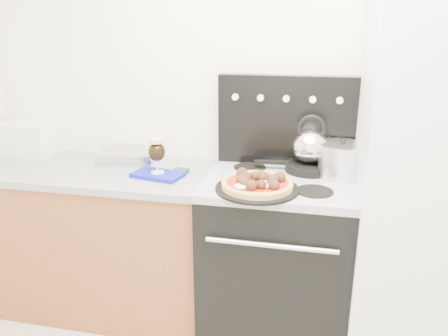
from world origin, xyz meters
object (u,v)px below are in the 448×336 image
(toaster_oven, at_px, (29,138))
(oven_mitt, at_px, (158,175))
(tea_kettle, at_px, (310,143))
(stove_body, at_px, (276,261))
(base_cabinet, at_px, (95,240))
(stock_pot, at_px, (341,161))
(pizza, at_px, (257,183))
(pizza_pan, at_px, (257,189))
(fridge, at_px, (426,185))
(beer_glass, at_px, (157,156))
(skillet, at_px, (309,167))

(toaster_oven, distance_m, oven_mitt, 0.99)
(oven_mitt, relative_size, tea_kettle, 1.21)
(stove_body, bearing_deg, base_cabinet, 178.70)
(tea_kettle, height_order, stock_pot, tea_kettle)
(base_cabinet, height_order, stove_body, stove_body)
(base_cabinet, height_order, pizza, pizza)
(stock_pot, bearing_deg, tea_kettle, 160.41)
(tea_kettle, bearing_deg, stock_pot, -16.36)
(pizza_pan, bearing_deg, fridge, 11.25)
(beer_glass, bearing_deg, tea_kettle, 14.58)
(stock_pot, bearing_deg, oven_mitt, -171.18)
(base_cabinet, bearing_deg, tea_kettle, 6.03)
(pizza_pan, distance_m, skillet, 0.41)
(base_cabinet, bearing_deg, toaster_oven, 159.34)
(toaster_oven, height_order, oven_mitt, toaster_oven)
(stove_body, xyz_separation_m, pizza_pan, (-0.09, -0.18, 0.49))
(toaster_oven, relative_size, pizza_pan, 0.81)
(oven_mitt, height_order, pizza_pan, pizza_pan)
(fridge, bearing_deg, toaster_oven, 174.14)
(base_cabinet, relative_size, stock_pot, 6.19)
(base_cabinet, distance_m, oven_mitt, 0.67)
(pizza_pan, distance_m, pizza, 0.03)
(beer_glass, height_order, pizza, beer_glass)
(oven_mitt, bearing_deg, skillet, 14.58)
(fridge, distance_m, stock_pot, 0.42)
(toaster_oven, distance_m, skillet, 1.74)
(pizza, bearing_deg, fridge, 11.25)
(base_cabinet, relative_size, skillet, 5.65)
(stove_body, xyz_separation_m, beer_glass, (-0.65, -0.05, 0.58))
(base_cabinet, height_order, tea_kettle, tea_kettle)
(stove_body, relative_size, stock_pot, 3.76)
(fridge, height_order, toaster_oven, fridge)
(toaster_oven, distance_m, pizza_pan, 1.56)
(fridge, bearing_deg, stove_body, 177.95)
(fridge, bearing_deg, pizza_pan, -168.75)
(oven_mitt, bearing_deg, tea_kettle, 14.58)
(base_cabinet, height_order, pizza_pan, pizza_pan)
(beer_glass, height_order, stock_pot, beer_glass)
(stove_body, relative_size, fridge, 0.46)
(oven_mitt, height_order, beer_glass, beer_glass)
(stove_body, distance_m, beer_glass, 0.87)
(beer_glass, xyz_separation_m, tea_kettle, (0.79, 0.21, 0.06))
(fridge, height_order, tea_kettle, fridge)
(stove_body, xyz_separation_m, toaster_oven, (-1.60, 0.21, 0.56))
(pizza_pan, bearing_deg, stock_pot, 35.24)
(pizza, distance_m, tea_kettle, 0.43)
(oven_mitt, bearing_deg, pizza_pan, -13.49)
(beer_glass, height_order, skillet, beer_glass)
(base_cabinet, relative_size, oven_mitt, 5.44)
(fridge, bearing_deg, tea_kettle, 161.88)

